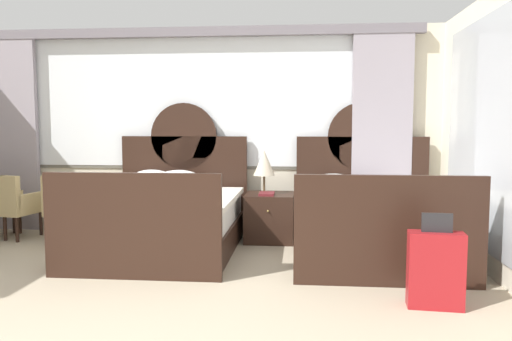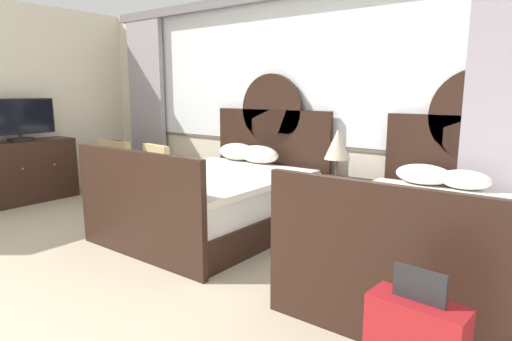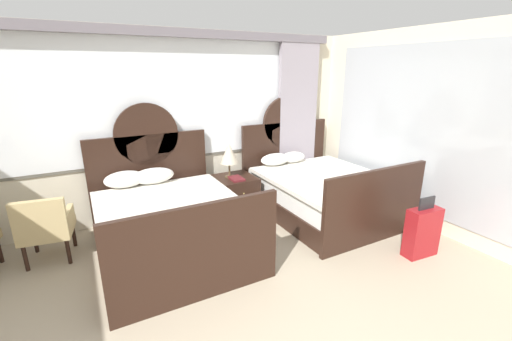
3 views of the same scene
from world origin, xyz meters
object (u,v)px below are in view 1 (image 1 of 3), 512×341
armchair_by_window_left (70,204)px  nightstand_between_beds (270,217)px  bed_near_mirror (371,222)px  book_on_nightstand (267,194)px  table_lamp_on_nightstand (264,164)px  suitcase_on_floor (435,269)px  bed_near_window (164,218)px  armchair_by_window_centre (11,203)px

armchair_by_window_left → nightstand_between_beds: bearing=4.7°
bed_near_mirror → armchair_by_window_left: bearing=173.6°
book_on_nightstand → table_lamp_on_nightstand: bearing=106.2°
suitcase_on_floor → nightstand_between_beds: bearing=123.4°
bed_near_window → armchair_by_window_left: bed_near_window is taller
armchair_by_window_left → armchair_by_window_centre: 0.77m
table_lamp_on_nightstand → nightstand_between_beds: bearing=-21.2°
bed_near_mirror → bed_near_window: bearing=179.8°
bed_near_mirror → book_on_nightstand: size_ratio=8.19×
bed_near_window → suitcase_on_floor: bed_near_window is taller
nightstand_between_beds → table_lamp_on_nightstand: table_lamp_on_nightstand is taller
bed_near_mirror → suitcase_on_floor: bed_near_mirror is taller
bed_near_window → bed_near_mirror: 2.31m
armchair_by_window_left → suitcase_on_floor: size_ratio=1.09×
bed_near_mirror → suitcase_on_floor: size_ratio=2.85×
book_on_nightstand → armchair_by_window_left: bearing=-178.1°
armchair_by_window_left → suitcase_on_floor: bearing=-26.8°
table_lamp_on_nightstand → suitcase_on_floor: bearing=-55.6°
bed_near_window → nightstand_between_beds: size_ratio=3.46×
book_on_nightstand → suitcase_on_floor: 2.54m
nightstand_between_beds → suitcase_on_floor: 2.60m
armchair_by_window_left → armchair_by_window_centre: same height
suitcase_on_floor → armchair_by_window_left: bearing=153.2°
armchair_by_window_left → table_lamp_on_nightstand: bearing=5.4°
nightstand_between_beds → armchair_by_window_centre: armchair_by_window_centre is taller
table_lamp_on_nightstand → armchair_by_window_centre: bearing=-175.9°
bed_near_mirror → armchair_by_window_left: bed_near_mirror is taller
bed_near_window → armchair_by_window_centre: bed_near_window is taller
table_lamp_on_nightstand → suitcase_on_floor: (1.50, -2.20, -0.65)m
table_lamp_on_nightstand → bed_near_mirror: bearing=-27.5°
armchair_by_window_left → book_on_nightstand: bearing=1.9°
bed_near_window → book_on_nightstand: bed_near_window is taller
table_lamp_on_nightstand → armchair_by_window_left: size_ratio=0.66×
bed_near_window → table_lamp_on_nightstand: 1.39m
bed_near_mirror → armchair_by_window_centre: size_ratio=2.62×
armchair_by_window_centre → bed_near_window: bearing=-10.9°
table_lamp_on_nightstand → bed_near_window: bearing=-150.1°
bed_near_window → book_on_nightstand: (1.13, 0.48, 0.23)m
bed_near_mirror → suitcase_on_floor: (0.28, -1.57, -0.06)m
table_lamp_on_nightstand → book_on_nightstand: 0.39m
bed_near_window → armchair_by_window_centre: size_ratio=2.62×
nightstand_between_beds → table_lamp_on_nightstand: bearing=158.8°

